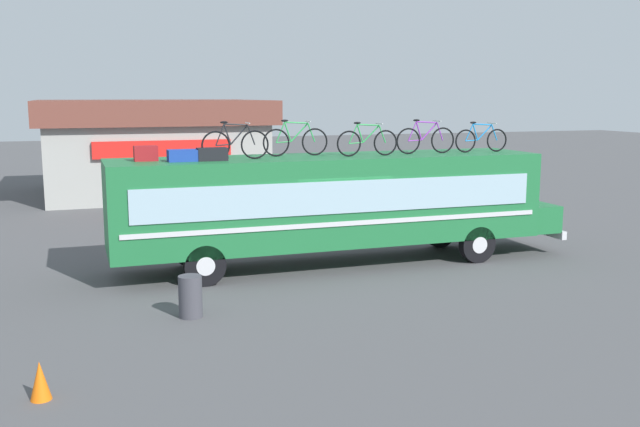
# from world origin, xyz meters

# --- Properties ---
(ground_plane) EXTENTS (120.00, 120.00, 0.00)m
(ground_plane) POSITION_xyz_m (0.00, 0.00, 0.00)
(ground_plane) COLOR #4C4C4F
(bus) EXTENTS (12.60, 2.49, 2.95)m
(bus) POSITION_xyz_m (0.15, 0.00, 1.76)
(bus) COLOR #1E6B38
(bus) RESTS_ON ground
(luggage_bag_1) EXTENTS (0.57, 0.37, 0.37)m
(luggage_bag_1) POSITION_xyz_m (-4.75, 0.14, 3.13)
(luggage_bag_1) COLOR maroon
(luggage_bag_1) RESTS_ON bus
(luggage_bag_2) EXTENTS (0.72, 0.46, 0.28)m
(luggage_bag_2) POSITION_xyz_m (-3.91, -0.26, 3.09)
(luggage_bag_2) COLOR #193899
(luggage_bag_2) RESTS_ON bus
(luggage_bag_3) EXTENTS (0.74, 0.35, 0.32)m
(luggage_bag_3) POSITION_xyz_m (-3.20, -0.33, 3.11)
(luggage_bag_3) COLOR black
(luggage_bag_3) RESTS_ON bus
(rooftop_bicycle_1) EXTENTS (1.72, 0.44, 0.96)m
(rooftop_bicycle_1) POSITION_xyz_m (-2.59, -0.23, 3.35)
(rooftop_bicycle_1) COLOR black
(rooftop_bicycle_1) RESTS_ON bus
(rooftop_bicycle_2) EXTENTS (1.80, 0.44, 0.96)m
(rooftop_bicycle_2) POSITION_xyz_m (-0.84, 0.34, 3.35)
(rooftop_bicycle_2) COLOR black
(rooftop_bicycle_2) RESTS_ON bus
(rooftop_bicycle_3) EXTENTS (1.73, 0.44, 0.91)m
(rooftop_bicycle_3) POSITION_xyz_m (0.94, -0.32, 3.33)
(rooftop_bicycle_3) COLOR black
(rooftop_bicycle_3) RESTS_ON bus
(rooftop_bicycle_4) EXTENTS (1.77, 0.44, 0.95)m
(rooftop_bicycle_4) POSITION_xyz_m (2.77, -0.12, 3.34)
(rooftop_bicycle_4) COLOR black
(rooftop_bicycle_4) RESTS_ON bus
(rooftop_bicycle_5) EXTENTS (1.67, 0.44, 0.87)m
(rooftop_bicycle_5) POSITION_xyz_m (4.51, -0.15, 3.31)
(rooftop_bicycle_5) COLOR black
(rooftop_bicycle_5) RESTS_ON bus
(roadside_building) EXTENTS (10.15, 9.22, 4.32)m
(roadside_building) POSITION_xyz_m (-2.88, 16.60, 2.23)
(roadside_building) COLOR #9E9E99
(roadside_building) RESTS_ON ground
(trash_bin) EXTENTS (0.49, 0.49, 0.88)m
(trash_bin) POSITION_xyz_m (-4.31, -3.45, 0.44)
(trash_bin) COLOR #3F3F47
(trash_bin) RESTS_ON ground
(traffic_cone) EXTENTS (0.32, 0.32, 0.61)m
(traffic_cone) POSITION_xyz_m (-7.10, -6.81, 0.30)
(traffic_cone) COLOR orange
(traffic_cone) RESTS_ON ground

